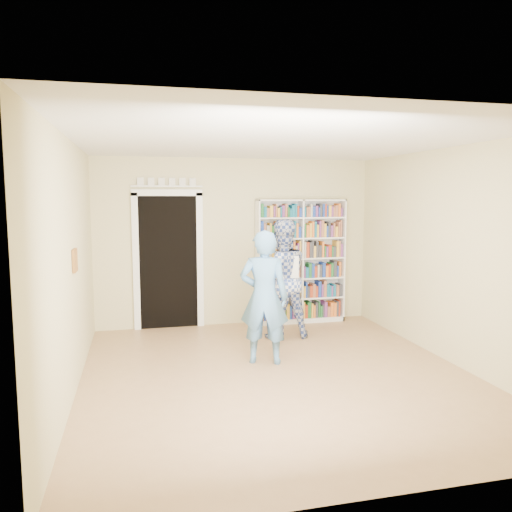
% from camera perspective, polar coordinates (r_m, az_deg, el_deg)
% --- Properties ---
extents(floor, '(5.00, 5.00, 0.00)m').
position_cam_1_polar(floor, '(6.04, 2.49, -13.40)').
color(floor, '#9E744C').
rests_on(floor, ground).
extents(ceiling, '(5.00, 5.00, 0.00)m').
position_cam_1_polar(ceiling, '(5.71, 2.63, 12.97)').
color(ceiling, white).
rests_on(ceiling, wall_back).
extents(wall_back, '(4.50, 0.00, 4.50)m').
position_cam_1_polar(wall_back, '(8.14, -2.28, 1.59)').
color(wall_back, beige).
rests_on(wall_back, floor).
extents(wall_left, '(0.00, 5.00, 5.00)m').
position_cam_1_polar(wall_left, '(5.55, -20.41, -1.24)').
color(wall_left, beige).
rests_on(wall_left, floor).
extents(wall_right, '(0.00, 5.00, 5.00)m').
position_cam_1_polar(wall_right, '(6.69, 21.42, 0.01)').
color(wall_right, beige).
rests_on(wall_right, floor).
extents(bookshelf, '(1.49, 0.28, 2.04)m').
position_cam_1_polar(bookshelf, '(8.29, 5.10, -0.55)').
color(bookshelf, white).
rests_on(bookshelf, floor).
extents(doorway, '(1.10, 0.08, 2.43)m').
position_cam_1_polar(doorway, '(8.00, -10.00, 0.17)').
color(doorway, black).
rests_on(doorway, floor).
extents(wall_art, '(0.03, 0.25, 0.25)m').
position_cam_1_polar(wall_art, '(5.73, -19.99, -0.47)').
color(wall_art, brown).
rests_on(wall_art, wall_left).
extents(man_blue, '(0.71, 0.58, 1.68)m').
position_cam_1_polar(man_blue, '(6.24, 0.93, -4.72)').
color(man_blue, '#588EC3').
rests_on(man_blue, floor).
extents(man_plaid, '(0.88, 0.70, 1.76)m').
position_cam_1_polar(man_plaid, '(7.37, 2.91, -2.64)').
color(man_plaid, '#334C9D').
rests_on(man_plaid, floor).
extents(paper_sheet, '(0.23, 0.04, 0.32)m').
position_cam_1_polar(paper_sheet, '(7.13, 4.01, -1.28)').
color(paper_sheet, white).
rests_on(paper_sheet, man_plaid).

